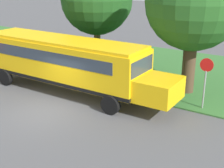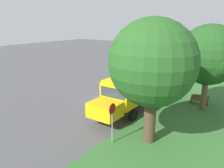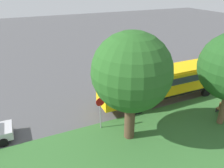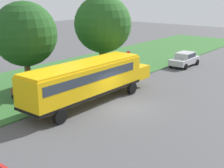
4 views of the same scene
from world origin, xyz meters
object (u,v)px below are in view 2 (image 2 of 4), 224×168
(pickup_truck, at_px, (151,65))
(park_bench, at_px, (199,100))
(oak_tree_roadside_mid, at_px, (155,63))
(stop_sign, at_px, (112,119))
(school_bus, at_px, (143,84))
(oak_tree_beside_bus, at_px, (210,56))

(pickup_truck, relative_size, park_bench, 3.27)
(pickup_truck, bearing_deg, oak_tree_roadside_mid, 115.40)
(park_bench, bearing_deg, stop_sign, 75.18)
(pickup_truck, height_order, stop_sign, stop_sign)
(school_bus, height_order, park_bench, school_bus)
(pickup_truck, height_order, oak_tree_beside_bus, oak_tree_beside_bus)
(oak_tree_beside_bus, bearing_deg, park_bench, -63.26)
(school_bus, xyz_separation_m, park_bench, (-4.59, -2.85, -1.45))
(oak_tree_roadside_mid, xyz_separation_m, stop_sign, (1.92, 1.63, -3.49))
(school_bus, bearing_deg, oak_tree_roadside_mid, 122.10)
(school_bus, distance_m, oak_tree_roadside_mid, 7.78)
(school_bus, distance_m, pickup_truck, 14.54)
(oak_tree_beside_bus, xyz_separation_m, stop_sign, (3.52, 8.95, -3.14))
(school_bus, xyz_separation_m, pickup_truck, (5.47, -13.44, -0.85))
(school_bus, bearing_deg, pickup_truck, -67.85)
(stop_sign, distance_m, park_bench, 10.88)
(oak_tree_beside_bus, height_order, stop_sign, oak_tree_beside_bus)
(pickup_truck, height_order, oak_tree_roadside_mid, oak_tree_roadside_mid)
(pickup_truck, bearing_deg, stop_sign, 109.13)
(oak_tree_beside_bus, bearing_deg, stop_sign, 68.51)
(school_bus, bearing_deg, park_bench, -148.20)
(school_bus, relative_size, oak_tree_roadside_mid, 1.57)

